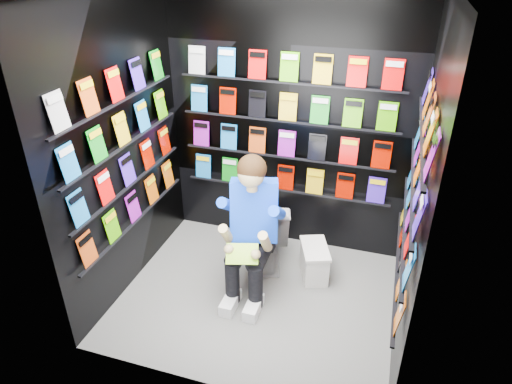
% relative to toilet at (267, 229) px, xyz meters
% --- Properties ---
extents(floor, '(2.40, 2.40, 0.00)m').
position_rel_toilet_xyz_m(floor, '(0.08, -0.57, -0.37)').
color(floor, slate).
rests_on(floor, ground).
extents(wall_back, '(2.40, 0.04, 2.60)m').
position_rel_toilet_xyz_m(wall_back, '(0.08, 0.43, 0.93)').
color(wall_back, black).
rests_on(wall_back, floor).
extents(wall_front, '(2.40, 0.04, 2.60)m').
position_rel_toilet_xyz_m(wall_front, '(0.08, -1.57, 0.93)').
color(wall_front, black).
rests_on(wall_front, floor).
extents(wall_left, '(0.04, 2.00, 2.60)m').
position_rel_toilet_xyz_m(wall_left, '(-1.12, -0.57, 0.93)').
color(wall_left, black).
rests_on(wall_left, floor).
extents(wall_right, '(0.04, 2.00, 2.60)m').
position_rel_toilet_xyz_m(wall_right, '(1.28, -0.57, 0.93)').
color(wall_right, black).
rests_on(wall_right, floor).
extents(comics_back, '(2.10, 0.06, 1.37)m').
position_rel_toilet_xyz_m(comics_back, '(0.08, 0.40, 0.94)').
color(comics_back, '#C64814').
rests_on(comics_back, wall_back).
extents(comics_left, '(0.06, 1.70, 1.37)m').
position_rel_toilet_xyz_m(comics_left, '(-1.09, -0.57, 0.94)').
color(comics_left, '#C64814').
rests_on(comics_left, wall_left).
extents(comics_right, '(0.06, 1.70, 1.37)m').
position_rel_toilet_xyz_m(comics_right, '(1.25, -0.57, 0.94)').
color(comics_right, '#C64814').
rests_on(comics_right, wall_right).
extents(toilet, '(0.61, 0.84, 0.73)m').
position_rel_toilet_xyz_m(toilet, '(0.00, 0.00, 0.00)').
color(toilet, white).
rests_on(toilet, floor).
extents(longbox, '(0.34, 0.45, 0.30)m').
position_rel_toilet_xyz_m(longbox, '(0.51, -0.10, -0.22)').
color(longbox, silver).
rests_on(longbox, floor).
extents(longbox_lid, '(0.37, 0.47, 0.03)m').
position_rel_toilet_xyz_m(longbox_lid, '(0.51, -0.10, -0.06)').
color(longbox_lid, silver).
rests_on(longbox_lid, longbox).
extents(reader, '(0.76, 0.93, 1.49)m').
position_rel_toilet_xyz_m(reader, '(0.00, -0.38, 0.42)').
color(reader, blue).
rests_on(reader, toilet).
extents(held_comic, '(0.30, 0.22, 0.11)m').
position_rel_toilet_xyz_m(held_comic, '(0.00, -0.73, 0.21)').
color(held_comic, green).
rests_on(held_comic, reader).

